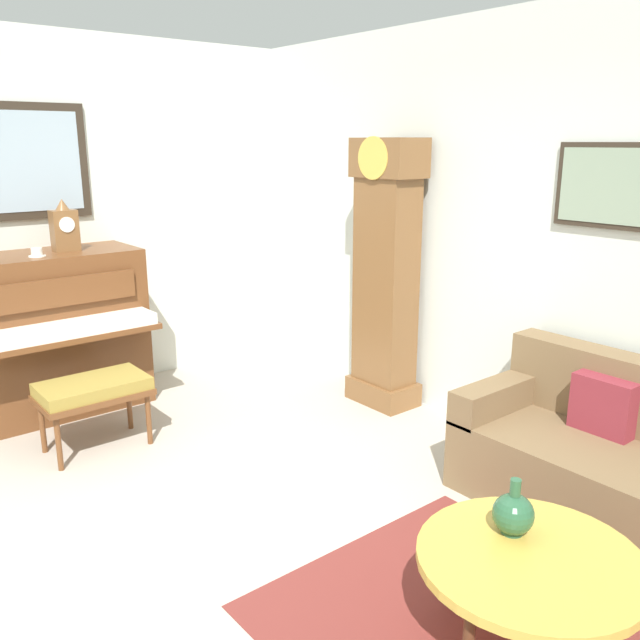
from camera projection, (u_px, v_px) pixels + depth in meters
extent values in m
cube|color=#B2A899|center=(190.00, 557.00, 3.36)|extent=(6.40, 6.00, 0.10)
cube|color=silver|center=(12.00, 224.00, 4.93)|extent=(0.10, 4.90, 2.80)
cube|color=#33281E|center=(11.00, 162.00, 4.78)|extent=(0.03, 1.10, 0.84)
cube|color=#9EB2C1|center=(12.00, 162.00, 4.77)|extent=(0.01, 0.98, 0.72)
cube|color=silver|center=(499.00, 233.00, 4.44)|extent=(5.30, 0.10, 2.80)
cube|color=#33281E|center=(606.00, 186.00, 3.75)|extent=(0.60, 0.03, 0.48)
cube|color=gray|center=(605.00, 186.00, 3.74)|extent=(0.54, 0.01, 0.42)
cube|color=brown|center=(43.00, 335.00, 4.89)|extent=(0.60, 1.44, 1.21)
cube|color=brown|center=(61.00, 339.00, 4.55)|extent=(0.28, 1.38, 0.04)
cube|color=white|center=(60.00, 330.00, 4.53)|extent=(0.26, 1.32, 0.08)
cube|color=brown|center=(51.00, 294.00, 4.55)|extent=(0.03, 1.20, 0.20)
cube|color=brown|center=(94.00, 395.00, 4.35)|extent=(0.42, 0.70, 0.04)
cube|color=olive|center=(93.00, 386.00, 4.33)|extent=(0.40, 0.68, 0.08)
cylinder|color=brown|center=(59.00, 444.00, 4.10)|extent=(0.04, 0.04, 0.36)
cylinder|color=brown|center=(149.00, 419.00, 4.46)|extent=(0.04, 0.04, 0.36)
cylinder|color=brown|center=(42.00, 427.00, 4.34)|extent=(0.04, 0.04, 0.36)
cylinder|color=brown|center=(129.00, 405.00, 4.70)|extent=(0.04, 0.04, 0.36)
cube|color=brown|center=(383.00, 391.00, 5.22)|extent=(0.52, 0.34, 0.18)
cube|color=brown|center=(385.00, 292.00, 5.01)|extent=(0.44, 0.28, 1.78)
cube|color=brown|center=(389.00, 158.00, 4.75)|extent=(0.52, 0.32, 0.28)
cylinder|color=gold|center=(373.00, 158.00, 4.65)|extent=(0.30, 0.02, 0.30)
cylinder|color=gold|center=(381.00, 285.00, 4.96)|extent=(0.03, 0.03, 0.70)
cube|color=brown|center=(636.00, 495.00, 3.44)|extent=(1.90, 0.80, 0.42)
cube|color=brown|center=(502.00, 396.00, 4.01)|extent=(0.18, 0.80, 0.20)
cube|color=maroon|center=(603.00, 406.00, 3.65)|extent=(0.34, 0.12, 0.32)
cylinder|color=gold|center=(531.00, 560.00, 2.55)|extent=(0.88, 0.88, 0.04)
torus|color=#4C2B19|center=(531.00, 560.00, 2.55)|extent=(0.88, 0.88, 0.04)
cylinder|color=#4C2B19|center=(575.00, 574.00, 2.83)|extent=(0.04, 0.04, 0.41)
cylinder|color=#4C2B19|center=(455.00, 566.00, 2.88)|extent=(0.04, 0.04, 0.41)
cube|color=brown|center=(65.00, 231.00, 4.82)|extent=(0.12, 0.18, 0.30)
cylinder|color=white|center=(67.00, 225.00, 4.76)|extent=(0.01, 0.11, 0.11)
cone|color=brown|center=(62.00, 204.00, 4.77)|extent=(0.10, 0.10, 0.08)
cylinder|color=white|center=(37.00, 256.00, 4.62)|extent=(0.12, 0.12, 0.01)
cylinder|color=white|center=(37.00, 252.00, 4.62)|extent=(0.08, 0.08, 0.06)
cylinder|color=#234C33|center=(512.00, 531.00, 2.69)|extent=(0.09, 0.09, 0.01)
sphere|color=#285638|center=(513.00, 514.00, 2.67)|extent=(0.17, 0.17, 0.17)
cylinder|color=#285638|center=(515.00, 489.00, 2.64)|extent=(0.04, 0.04, 0.08)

